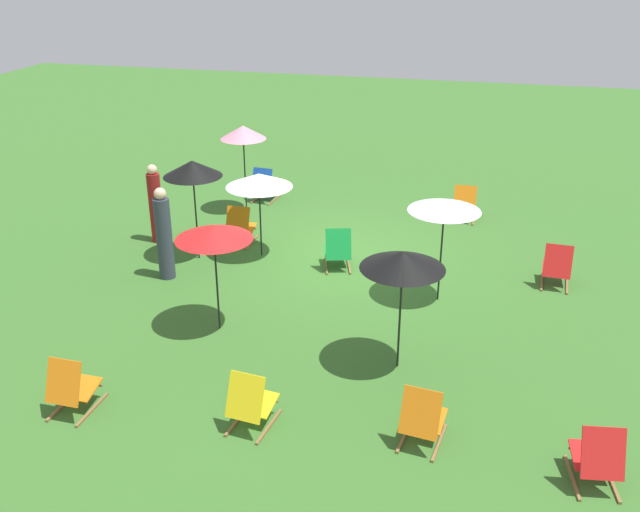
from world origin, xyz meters
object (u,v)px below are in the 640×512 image
at_px(deckchair_4, 465,204).
at_px(deckchair_8, 72,388).
at_px(deckchair_2, 597,458).
at_px(person_1, 156,205).
at_px(umbrella_0, 403,260).
at_px(umbrella_1, 259,180).
at_px(umbrella_2, 214,232).
at_px(deckchair_0, 240,227).
at_px(person_0, 164,236).
at_px(deckchair_7, 423,418).
at_px(deckchair_5, 251,403).
at_px(deckchair_6, 338,250).
at_px(umbrella_3, 192,169).
at_px(deckchair_3, 264,186).
at_px(umbrella_5, 445,205).
at_px(umbrella_4, 243,132).
at_px(deckchair_1, 557,267).

bearing_deg(deckchair_4, deckchair_8, 61.10).
distance_m(deckchair_2, person_1, 9.79).
bearing_deg(umbrella_0, deckchair_8, 28.04).
xyz_separation_m(umbrella_1, umbrella_2, (-0.27, 2.95, 0.12)).
height_order(deckchair_0, person_0, person_0).
relative_size(deckchair_8, umbrella_1, 0.49).
bearing_deg(deckchair_7, umbrella_2, -22.91).
bearing_deg(deckchair_5, deckchair_6, -83.02).
height_order(deckchair_5, deckchair_7, same).
height_order(deckchair_4, deckchair_6, same).
bearing_deg(umbrella_3, deckchair_3, -93.28).
xyz_separation_m(deckchair_6, deckchair_8, (2.40, 5.29, 0.00)).
distance_m(umbrella_2, person_1, 4.15).
bearing_deg(deckchair_6, umbrella_0, 100.78).
bearing_deg(umbrella_2, umbrella_5, -150.50).
bearing_deg(person_1, umbrella_4, -88.17).
bearing_deg(deckchair_6, deckchair_7, 97.78).
bearing_deg(deckchair_6, deckchair_3, -68.76).
xyz_separation_m(deckchair_1, deckchair_8, (6.41, 5.51, 0.00)).
bearing_deg(person_1, deckchair_2, 176.51).
bearing_deg(umbrella_4, deckchair_5, 110.11).
xyz_separation_m(person_0, person_1, (0.94, -1.56, -0.04)).
relative_size(deckchair_0, deckchair_8, 1.00).
bearing_deg(umbrella_4, person_0, 86.48).
height_order(deckchair_0, umbrella_1, umbrella_1).
bearing_deg(deckchair_1, umbrella_4, -15.50).
bearing_deg(person_0, umbrella_4, 155.62).
xyz_separation_m(umbrella_4, person_0, (0.23, 3.73, -1.02)).
xyz_separation_m(deckchair_1, deckchair_2, (-0.18, 5.27, 0.00)).
distance_m(deckchair_4, umbrella_2, 7.01).
distance_m(deckchair_3, umbrella_0, 7.82).
distance_m(deckchair_0, umbrella_3, 1.81).
bearing_deg(umbrella_5, umbrella_4, -35.52).
distance_m(deckchair_3, deckchair_7, 9.41).
bearing_deg(person_0, umbrella_1, 114.32).
bearing_deg(deckchair_4, umbrella_3, 33.99).
bearing_deg(deckchair_1, deckchair_0, -0.82).
height_order(deckchair_3, umbrella_0, umbrella_0).
distance_m(umbrella_0, umbrella_2, 2.99).
bearing_deg(deckchair_7, umbrella_3, -35.22).
distance_m(deckchair_4, umbrella_0, 6.49).
xyz_separation_m(deckchair_6, umbrella_1, (1.61, -0.21, 1.20)).
bearing_deg(deckchair_7, deckchair_1, -102.42).
distance_m(deckchair_4, umbrella_4, 5.20).
bearing_deg(deckchair_2, deckchair_8, -6.81).
relative_size(deckchair_0, deckchair_2, 1.00).
height_order(deckchair_6, deckchair_8, same).
distance_m(deckchair_3, umbrella_3, 3.84).
relative_size(deckchair_1, deckchair_5, 1.00).
bearing_deg(umbrella_0, deckchair_6, -62.68).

